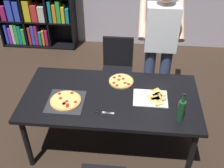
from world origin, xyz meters
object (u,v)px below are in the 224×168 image
object	(u,v)px
pepperoni_pizza_on_tray	(66,101)
second_pizza_plain	(121,81)
dining_table	(111,101)
kitchen_scissors	(101,112)
chair_far_side	(117,66)
wine_bottle	(181,110)
person_serving_pizza	(160,44)

from	to	relation	value
pepperoni_pizza_on_tray	second_pizza_plain	size ratio (longest dim) A/B	1.36
dining_table	kitchen_scissors	world-z (taller)	kitchen_scissors
chair_far_side	wine_bottle	world-z (taller)	wine_bottle
dining_table	person_serving_pizza	bearing A→B (deg)	54.30
dining_table	wine_bottle	bearing A→B (deg)	-21.98
dining_table	chair_far_side	distance (m)	0.98
chair_far_side	pepperoni_pizza_on_tray	distance (m)	1.22
chair_far_side	person_serving_pizza	bearing A→B (deg)	-22.49
chair_far_side	person_serving_pizza	size ratio (longest dim) A/B	0.51
chair_far_side	pepperoni_pizza_on_tray	world-z (taller)	chair_far_side
pepperoni_pizza_on_tray	wine_bottle	bearing A→B (deg)	-6.94
kitchen_scissors	second_pizza_plain	distance (m)	0.56
wine_bottle	second_pizza_plain	world-z (taller)	wine_bottle
chair_far_side	kitchen_scissors	distance (m)	1.25
dining_table	pepperoni_pizza_on_tray	world-z (taller)	pepperoni_pizza_on_tray
second_pizza_plain	pepperoni_pizza_on_tray	bearing A→B (deg)	-143.63
pepperoni_pizza_on_tray	wine_bottle	distance (m)	1.17
person_serving_pizza	chair_far_side	bearing A→B (deg)	157.51
pepperoni_pizza_on_tray	second_pizza_plain	bearing A→B (deg)	36.37
dining_table	kitchen_scissors	xyz separation A→B (m)	(-0.07, -0.27, 0.07)
person_serving_pizza	pepperoni_pizza_on_tray	size ratio (longest dim) A/B	4.57
chair_far_side	kitchen_scissors	size ratio (longest dim) A/B	4.63
wine_bottle	kitchen_scissors	distance (m)	0.78
wine_bottle	kitchen_scissors	size ratio (longest dim) A/B	1.63
chair_far_side	pepperoni_pizza_on_tray	xyz separation A→B (m)	(-0.46, -1.10, 0.25)
dining_table	chair_far_side	world-z (taller)	chair_far_side
pepperoni_pizza_on_tray	kitchen_scissors	size ratio (longest dim) A/B	1.97
kitchen_scissors	second_pizza_plain	size ratio (longest dim) A/B	0.69
pepperoni_pizza_on_tray	second_pizza_plain	world-z (taller)	pepperoni_pizza_on_tray
person_serving_pizza	wine_bottle	bearing A→B (deg)	-80.64
dining_table	second_pizza_plain	world-z (taller)	second_pizza_plain
person_serving_pizza	kitchen_scissors	size ratio (longest dim) A/B	9.01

